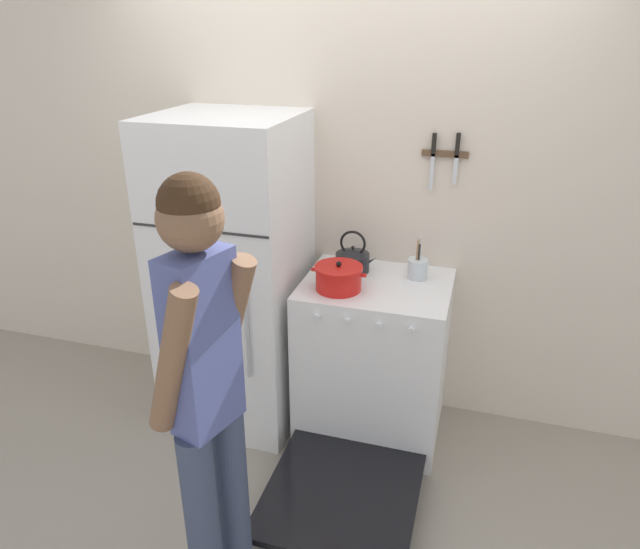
{
  "coord_description": "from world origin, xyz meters",
  "views": [
    {
      "loc": [
        0.79,
        -3.03,
        2.19
      ],
      "look_at": [
        0.03,
        -0.47,
        1.01
      ],
      "focal_mm": 32.0,
      "sensor_mm": 36.0,
      "label": 1
    }
  ],
  "objects": [
    {
      "name": "dutch_oven_pot",
      "position": [
        0.12,
        -0.45,
        1.0
      ],
      "size": [
        0.29,
        0.25,
        0.15
      ],
      "color": "red",
      "rests_on": "stove_range"
    },
    {
      "name": "ground_plane",
      "position": [
        0.0,
        0.0,
        0.0
      ],
      "size": [
        14.0,
        14.0,
        0.0
      ],
      "primitive_type": "plane",
      "color": "gray"
    },
    {
      "name": "stove_range",
      "position": [
        0.3,
        -0.36,
        0.46
      ],
      "size": [
        0.78,
        1.39,
        0.93
      ],
      "color": "white",
      "rests_on": "ground_plane"
    },
    {
      "name": "person",
      "position": [
        -0.06,
        -1.55,
        1.02
      ],
      "size": [
        0.35,
        0.42,
        1.79
      ],
      "rotation": [
        0.0,
        0.0,
        1.29
      ],
      "color": "#38425B",
      "rests_on": "ground_plane"
    },
    {
      "name": "utensil_jar",
      "position": [
        0.5,
        -0.18,
        0.99
      ],
      "size": [
        0.11,
        0.11,
        0.22
      ],
      "color": "silver",
      "rests_on": "stove_range"
    },
    {
      "name": "refrigerator",
      "position": [
        -0.51,
        -0.35,
        0.89
      ],
      "size": [
        0.74,
        0.74,
        1.78
      ],
      "color": "white",
      "rests_on": "ground_plane"
    },
    {
      "name": "tea_kettle",
      "position": [
        0.14,
        -0.19,
        1.0
      ],
      "size": [
        0.23,
        0.19,
        0.24
      ],
      "color": "black",
      "rests_on": "stove_range"
    },
    {
      "name": "wall_knife_strip",
      "position": [
        0.57,
        -0.02,
        1.58
      ],
      "size": [
        0.24,
        0.03,
        0.31
      ],
      "color": "brown"
    },
    {
      "name": "wall_back",
      "position": [
        0.0,
        0.03,
        1.27
      ],
      "size": [
        10.0,
        0.06,
        2.55
      ],
      "color": "beige",
      "rests_on": "ground_plane"
    }
  ]
}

